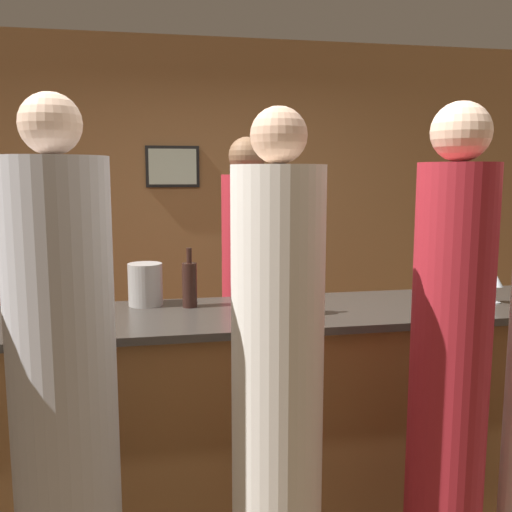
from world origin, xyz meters
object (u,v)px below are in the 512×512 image
wine_bottle_1 (190,284)px  guest_4 (277,402)px  guest_1 (65,411)px  ice_bucket (145,284)px  wine_bottle_2 (298,293)px  bartender (247,307)px  guest_0 (449,382)px

wine_bottle_1 → guest_4: bearing=-74.8°
guest_1 → ice_bucket: bearing=73.8°
wine_bottle_2 → guest_1: bearing=-148.4°
wine_bottle_1 → wine_bottle_2: bearing=-27.9°
bartender → ice_bucket: bartender is taller
wine_bottle_1 → wine_bottle_2: size_ratio=1.05×
wine_bottle_1 → bartender: bearing=55.2°
ice_bucket → wine_bottle_1: bearing=-21.4°
bartender → guest_1: bearing=58.2°
ice_bucket → guest_1: bearing=-106.2°
guest_0 → wine_bottle_2: size_ratio=6.97×
guest_4 → wine_bottle_2: bearing=69.0°
wine_bottle_1 → wine_bottle_2: wine_bottle_1 is taller
bartender → guest_1: (-0.86, -1.39, 0.00)m
ice_bucket → bartender: bearing=38.1°
bartender → guest_4: guest_4 is taller
guest_4 → wine_bottle_1: bearing=105.2°
guest_4 → ice_bucket: guest_4 is taller
bartender → guest_4: size_ratio=1.00×
wine_bottle_2 → ice_bucket: bearing=154.1°
wine_bottle_2 → wine_bottle_1: bearing=152.1°
wine_bottle_2 → ice_bucket: (-0.69, 0.34, 0.00)m
bartender → guest_1: size_ratio=0.98×
guest_1 → bartender: bearing=58.2°
bartender → wine_bottle_2: bartender is taller
guest_4 → wine_bottle_2: (0.24, 0.63, 0.25)m
guest_0 → ice_bucket: (-1.10, 0.96, 0.22)m
guest_1 → guest_0: bearing=-1.6°
wine_bottle_1 → guest_0: bearing=-44.7°
guest_4 → wine_bottle_2: 0.72m
bartender → guest_1: guest_1 is taller
wine_bottle_1 → guest_1: bearing=-119.7°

